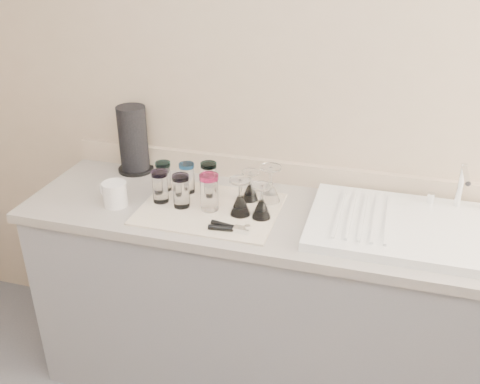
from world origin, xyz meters
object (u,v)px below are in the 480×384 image
(tumbler_blue, at_px, (181,191))
(goblet_back_right, at_px, (270,189))
(goblet_front_right, at_px, (261,206))
(tumbler_lavender, at_px, (209,192))
(white_mug, at_px, (114,194))
(can_opener, at_px, (230,228))
(tumbler_magenta, at_px, (160,186))
(tumbler_cyan, at_px, (187,178))
(goblet_front_left, at_px, (240,202))
(tumbler_teal, at_px, (164,176))
(goblet_back_left, at_px, (250,190))
(paper_towel_roll, at_px, (133,140))
(tumbler_purple, at_px, (209,178))
(sink_unit, at_px, (420,228))

(tumbler_blue, relative_size, goblet_back_right, 0.89)
(goblet_back_right, distance_m, goblet_front_right, 0.15)
(tumbler_lavender, distance_m, white_mug, 0.40)
(white_mug, bearing_deg, goblet_front_right, 5.23)
(can_opener, xyz_separation_m, white_mug, (-0.52, 0.08, 0.03))
(tumbler_magenta, distance_m, goblet_back_right, 0.45)
(tumbler_blue, bearing_deg, white_mug, -169.05)
(tumbler_cyan, distance_m, goblet_front_left, 0.30)
(tumbler_teal, distance_m, tumbler_magenta, 0.11)
(tumbler_teal, height_order, goblet_back_left, same)
(paper_towel_roll, bearing_deg, goblet_back_right, -11.48)
(goblet_back_right, bearing_deg, white_mug, -161.64)
(tumbler_lavender, relative_size, goblet_back_left, 1.19)
(paper_towel_roll, bearing_deg, tumbler_blue, -39.63)
(tumbler_purple, relative_size, tumbler_lavender, 0.90)
(tumbler_lavender, xyz_separation_m, goblet_front_right, (0.21, -0.00, -0.03))
(goblet_front_right, bearing_deg, tumbler_blue, -179.53)
(tumbler_blue, relative_size, goblet_front_left, 0.91)
(tumbler_lavender, relative_size, paper_towel_roll, 0.49)
(sink_unit, xyz_separation_m, tumbler_cyan, (-0.95, 0.06, 0.05))
(tumbler_purple, height_order, tumbler_blue, tumbler_blue)
(tumbler_magenta, bearing_deg, goblet_front_right, -1.83)
(tumbler_teal, height_order, goblet_front_left, goblet_front_left)
(goblet_back_right, bearing_deg, tumbler_magenta, -163.03)
(goblet_front_right, xyz_separation_m, can_opener, (-0.09, -0.13, -0.04))
(tumbler_blue, height_order, paper_towel_roll, paper_towel_roll)
(goblet_back_right, distance_m, goblet_front_left, 0.17)
(tumbler_purple, relative_size, tumbler_magenta, 1.01)
(goblet_front_right, bearing_deg, white_mug, -174.77)
(tumbler_lavender, distance_m, goblet_back_left, 0.19)
(tumbler_lavender, bearing_deg, goblet_front_left, -1.30)
(tumbler_magenta, bearing_deg, tumbler_cyan, 56.74)
(goblet_back_right, bearing_deg, paper_towel_roll, 168.52)
(tumbler_purple, distance_m, tumbler_blue, 0.16)
(tumbler_purple, distance_m, goblet_front_right, 0.30)
(can_opener, bearing_deg, white_mug, 171.69)
(can_opener, bearing_deg, paper_towel_roll, 144.88)
(tumbler_teal, distance_m, goblet_front_left, 0.39)
(goblet_back_right, relative_size, white_mug, 1.03)
(tumbler_teal, relative_size, can_opener, 0.81)
(white_mug, xyz_separation_m, paper_towel_roll, (-0.07, 0.34, 0.10))
(paper_towel_roll, bearing_deg, tumbler_cyan, -26.03)
(goblet_back_left, bearing_deg, tumbler_cyan, -179.25)
(tumbler_cyan, bearing_deg, tumbler_purple, 11.76)
(tumbler_cyan, xyz_separation_m, goblet_back_right, (0.36, 0.02, -0.01))
(goblet_front_left, distance_m, paper_towel_roll, 0.66)
(tumbler_purple, height_order, goblet_front_right, goblet_front_right)
(sink_unit, distance_m, tumbler_purple, 0.87)
(goblet_front_left, height_order, white_mug, goblet_front_left)
(goblet_front_right, bearing_deg, goblet_back_right, 89.93)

